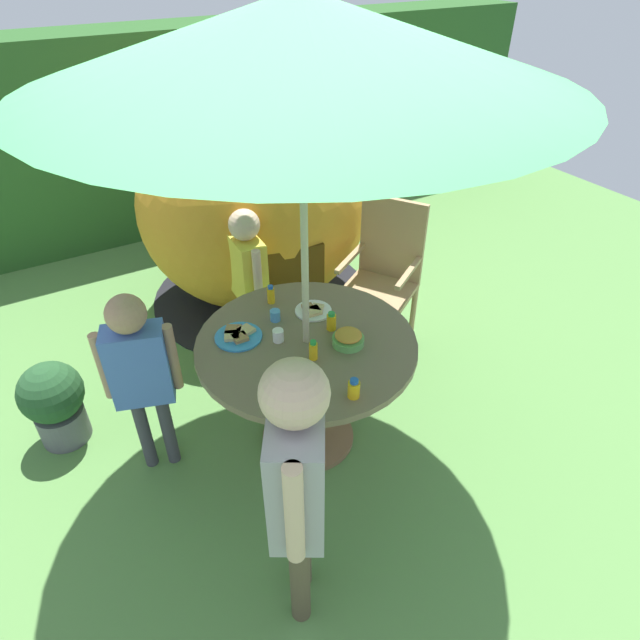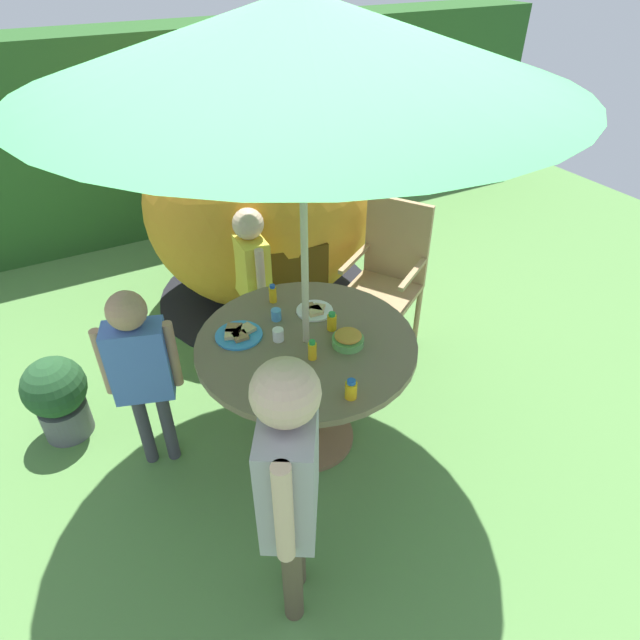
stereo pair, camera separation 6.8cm
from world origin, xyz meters
TOP-DOWN VIEW (x-y plane):
  - ground_plane at (0.00, 0.00)m, footprint 10.00×10.00m
  - hedge_backdrop at (0.00, 3.41)m, footprint 9.00×0.70m
  - garden_table at (0.00, 0.00)m, footprint 1.18×1.18m
  - patio_umbrella at (0.00, 0.00)m, footprint 2.22×2.22m
  - wooden_chair at (0.96, 0.62)m, footprint 0.64×0.64m
  - dome_tent at (0.44, 1.60)m, footprint 2.03×2.03m
  - potted_plant at (-1.27, 0.75)m, footprint 0.36×0.36m
  - child_in_yellow_shirt at (0.04, 0.85)m, footprint 0.20×0.40m
  - child_in_blue_shirt at (-0.82, 0.27)m, footprint 0.38×0.25m
  - child_in_grey_shirt at (-0.50, -0.83)m, footprint 0.36×0.42m
  - snack_bowl at (0.18, -0.13)m, footprint 0.17×0.17m
  - plate_mid_right at (-0.21, -0.21)m, footprint 0.21×0.21m
  - plate_front_edge at (0.16, 0.22)m, footprint 0.21×0.21m
  - plate_near_right at (-0.30, 0.21)m, footprint 0.25×0.25m
  - juice_bottle_near_left at (0.17, 0.03)m, footprint 0.05×0.05m
  - juice_bottle_far_left at (0.00, 0.42)m, footprint 0.05×0.05m
  - juice_bottle_far_right at (-0.01, -0.48)m, footprint 0.06×0.06m
  - juice_bottle_center_front at (-0.04, -0.14)m, footprint 0.05×0.05m
  - cup_near at (-0.06, 0.25)m, footprint 0.06×0.06m
  - cup_far at (-0.13, 0.08)m, footprint 0.06×0.06m

SIDE VIEW (x-z plane):
  - ground_plane at x=0.00m, z-range -0.02..0.00m
  - potted_plant at x=-1.27m, z-range 0.02..0.58m
  - wooden_chair at x=0.96m, z-range 0.05..1.12m
  - garden_table at x=0.00m, z-range 0.22..0.97m
  - child_in_blue_shirt at x=-0.82m, z-range 0.16..1.31m
  - child_in_yellow_shirt at x=0.04m, z-range 0.16..1.31m
  - plate_mid_right at x=-0.21m, z-range 0.75..0.78m
  - plate_front_edge at x=0.16m, z-range 0.75..0.78m
  - plate_near_right at x=-0.30m, z-range 0.75..0.78m
  - cup_near at x=-0.06m, z-range 0.75..0.82m
  - cup_far at x=-0.13m, z-range 0.75..0.82m
  - snack_bowl at x=0.18m, z-range 0.75..0.83m
  - juice_bottle_far_right at x=-0.01m, z-range 0.75..0.85m
  - juice_bottle_near_left at x=0.17m, z-range 0.75..0.85m
  - juice_bottle_center_front at x=-0.04m, z-range 0.75..0.86m
  - dome_tent at x=0.44m, z-range -0.01..1.61m
  - juice_bottle_far_left at x=0.00m, z-range 0.75..0.86m
  - child_in_grey_shirt at x=-0.50m, z-range 0.20..1.61m
  - hedge_backdrop at x=0.00m, z-range 0.00..1.84m
  - patio_umbrella at x=0.00m, z-range 1.01..3.37m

